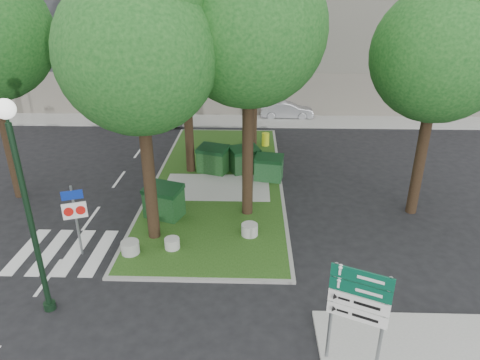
{
  "coord_description": "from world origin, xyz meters",
  "views": [
    {
      "loc": [
        2.2,
        -11.41,
        8.68
      ],
      "look_at": [
        1.72,
        3.61,
        2.0
      ],
      "focal_mm": 32.0,
      "sensor_mm": 36.0,
      "label": 1
    }
  ],
  "objects_px": {
    "tree_median_near_right": "(251,12)",
    "street_lamp": "(23,188)",
    "dumpster_c": "(245,160)",
    "tree_median_near_left": "(139,38)",
    "dumpster_b": "(213,159)",
    "tree_median_mid": "(186,31)",
    "dumpster_d": "(269,168)",
    "directional_sign": "(358,304)",
    "bollard_mid": "(172,243)",
    "traffic_sign_pole": "(75,211)",
    "tree_street_right": "(443,41)",
    "litter_bin": "(265,139)",
    "car_white": "(151,116)",
    "bollard_left": "(130,247)",
    "car_silver": "(287,110)",
    "bollard_right": "(250,230)",
    "dumpster_a": "(164,201)"
  },
  "relations": [
    {
      "from": "tree_street_right",
      "to": "litter_bin",
      "type": "height_order",
      "value": "tree_street_right"
    },
    {
      "from": "directional_sign",
      "to": "bollard_mid",
      "type": "bearing_deg",
      "value": 160.85
    },
    {
      "from": "tree_median_near_left",
      "to": "car_white",
      "type": "xyz_separation_m",
      "value": [
        -3.46,
        14.54,
        -6.55
      ]
    },
    {
      "from": "tree_median_near_left",
      "to": "tree_median_mid",
      "type": "xyz_separation_m",
      "value": [
        0.5,
        6.5,
        -0.34
      ]
    },
    {
      "from": "tree_street_right",
      "to": "bollard_right",
      "type": "relative_size",
      "value": 15.96
    },
    {
      "from": "bollard_right",
      "to": "litter_bin",
      "type": "relative_size",
      "value": 0.82
    },
    {
      "from": "dumpster_b",
      "to": "tree_median_mid",
      "type": "bearing_deg",
      "value": -169.05
    },
    {
      "from": "tree_street_right",
      "to": "car_silver",
      "type": "height_order",
      "value": "tree_street_right"
    },
    {
      "from": "dumpster_b",
      "to": "bollard_right",
      "type": "xyz_separation_m",
      "value": [
        1.93,
        -6.19,
        -0.45
      ]
    },
    {
      "from": "tree_median_near_right",
      "to": "car_white",
      "type": "bearing_deg",
      "value": 119.04
    },
    {
      "from": "tree_street_right",
      "to": "dumpster_a",
      "type": "relative_size",
      "value": 5.7
    },
    {
      "from": "dumpster_a",
      "to": "directional_sign",
      "type": "bearing_deg",
      "value": -30.94
    },
    {
      "from": "dumpster_d",
      "to": "tree_median_near_right",
      "type": "bearing_deg",
      "value": -94.14
    },
    {
      "from": "tree_median_mid",
      "to": "directional_sign",
      "type": "height_order",
      "value": "tree_median_mid"
    },
    {
      "from": "tree_street_right",
      "to": "dumpster_d",
      "type": "xyz_separation_m",
      "value": [
        -6.09,
        2.92,
        -6.26
      ]
    },
    {
      "from": "dumpster_c",
      "to": "bollard_mid",
      "type": "xyz_separation_m",
      "value": [
        -2.46,
        -7.29,
        -0.45
      ]
    },
    {
      "from": "tree_street_right",
      "to": "bollard_right",
      "type": "bearing_deg",
      "value": -161.22
    },
    {
      "from": "dumpster_b",
      "to": "bollard_mid",
      "type": "relative_size",
      "value": 3.25
    },
    {
      "from": "dumpster_d",
      "to": "traffic_sign_pole",
      "type": "distance_m",
      "value": 9.59
    },
    {
      "from": "tree_median_near_right",
      "to": "street_lamp",
      "type": "relative_size",
      "value": 1.81
    },
    {
      "from": "dumpster_d",
      "to": "car_white",
      "type": "relative_size",
      "value": 0.34
    },
    {
      "from": "traffic_sign_pole",
      "to": "dumpster_d",
      "type": "bearing_deg",
      "value": 23.48
    },
    {
      "from": "car_silver",
      "to": "dumpster_b",
      "type": "bearing_deg",
      "value": 158.79
    },
    {
      "from": "dumpster_c",
      "to": "tree_median_near_left",
      "type": "bearing_deg",
      "value": -140.44
    },
    {
      "from": "tree_median_mid",
      "to": "bollard_right",
      "type": "bearing_deg",
      "value": -64.57
    },
    {
      "from": "tree_street_right",
      "to": "dumpster_b",
      "type": "xyz_separation_m",
      "value": [
        -8.9,
        3.82,
        -6.19
      ]
    },
    {
      "from": "bollard_left",
      "to": "bollard_right",
      "type": "distance_m",
      "value": 4.43
    },
    {
      "from": "tree_street_right",
      "to": "dumpster_a",
      "type": "xyz_separation_m",
      "value": [
        -10.5,
        -0.96,
        -6.19
      ]
    },
    {
      "from": "tree_street_right",
      "to": "car_silver",
      "type": "relative_size",
      "value": 2.62
    },
    {
      "from": "bollard_mid",
      "to": "directional_sign",
      "type": "distance_m",
      "value": 7.61
    },
    {
      "from": "bollard_right",
      "to": "car_silver",
      "type": "xyz_separation_m",
      "value": [
        2.57,
        16.81,
        0.29
      ]
    },
    {
      "from": "dumpster_b",
      "to": "traffic_sign_pole",
      "type": "relative_size",
      "value": 0.66
    },
    {
      "from": "tree_median_mid",
      "to": "car_silver",
      "type": "bearing_deg",
      "value": 61.79
    },
    {
      "from": "traffic_sign_pole",
      "to": "dumpster_b",
      "type": "bearing_deg",
      "value": 41.19
    },
    {
      "from": "dumpster_b",
      "to": "bollard_left",
      "type": "height_order",
      "value": "dumpster_b"
    },
    {
      "from": "car_white",
      "to": "dumpster_b",
      "type": "bearing_deg",
      "value": -154.32
    },
    {
      "from": "bollard_left",
      "to": "directional_sign",
      "type": "distance_m",
      "value": 8.46
    },
    {
      "from": "bollard_left",
      "to": "bollard_right",
      "type": "bearing_deg",
      "value": 17.97
    },
    {
      "from": "tree_median_near_left",
      "to": "bollard_left",
      "type": "relative_size",
      "value": 16.49
    },
    {
      "from": "dumpster_c",
      "to": "bollard_right",
      "type": "height_order",
      "value": "dumpster_c"
    },
    {
      "from": "bollard_right",
      "to": "street_lamp",
      "type": "relative_size",
      "value": 0.1
    },
    {
      "from": "litter_bin",
      "to": "directional_sign",
      "type": "height_order",
      "value": "directional_sign"
    },
    {
      "from": "bollard_mid",
      "to": "traffic_sign_pole",
      "type": "xyz_separation_m",
      "value": [
        -3.22,
        -0.3,
        1.41
      ]
    },
    {
      "from": "directional_sign",
      "to": "bollard_left",
      "type": "bearing_deg",
      "value": 169.49
    },
    {
      "from": "dumpster_d",
      "to": "directional_sign",
      "type": "relative_size",
      "value": 0.53
    },
    {
      "from": "bollard_left",
      "to": "car_silver",
      "type": "distance_m",
      "value": 19.41
    },
    {
      "from": "dumpster_d",
      "to": "litter_bin",
      "type": "height_order",
      "value": "dumpster_d"
    },
    {
      "from": "dumpster_a",
      "to": "tree_median_near_left",
      "type": "bearing_deg",
      "value": -70.01
    },
    {
      "from": "tree_median_near_left",
      "to": "tree_median_mid",
      "type": "height_order",
      "value": "tree_median_near_left"
    },
    {
      "from": "street_lamp",
      "to": "traffic_sign_pole",
      "type": "bearing_deg",
      "value": 92.27
    }
  ]
}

